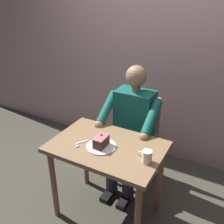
{
  "coord_description": "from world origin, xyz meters",
  "views": [
    {
      "loc": [
        -0.85,
        1.48,
        1.88
      ],
      "look_at": [
        0.01,
        -0.1,
        0.99
      ],
      "focal_mm": 40.72,
      "sensor_mm": 36.0,
      "label": 1
    }
  ],
  "objects_px": {
    "seated_person": "(131,129)",
    "cake_slice": "(101,141)",
    "coffee_cup": "(147,156)",
    "dining_table": "(107,157)",
    "chair": "(137,135)",
    "dessert_spoon": "(80,144)"
  },
  "relations": [
    {
      "from": "dining_table",
      "to": "chair",
      "type": "distance_m",
      "value": 0.65
    },
    {
      "from": "seated_person",
      "to": "cake_slice",
      "type": "distance_m",
      "value": 0.53
    },
    {
      "from": "seated_person",
      "to": "dining_table",
      "type": "bearing_deg",
      "value": 90.0
    },
    {
      "from": "dessert_spoon",
      "to": "cake_slice",
      "type": "bearing_deg",
      "value": -162.28
    },
    {
      "from": "coffee_cup",
      "to": "dessert_spoon",
      "type": "relative_size",
      "value": 0.78
    },
    {
      "from": "seated_person",
      "to": "cake_slice",
      "type": "relative_size",
      "value": 9.29
    },
    {
      "from": "dining_table",
      "to": "dessert_spoon",
      "type": "relative_size",
      "value": 6.54
    },
    {
      "from": "dining_table",
      "to": "dessert_spoon",
      "type": "height_order",
      "value": "dessert_spoon"
    },
    {
      "from": "chair",
      "to": "dessert_spoon",
      "type": "xyz_separation_m",
      "value": [
        0.2,
        0.74,
        0.25
      ]
    },
    {
      "from": "cake_slice",
      "to": "dessert_spoon",
      "type": "relative_size",
      "value": 0.98
    },
    {
      "from": "coffee_cup",
      "to": "chair",
      "type": "bearing_deg",
      "value": -62.53
    },
    {
      "from": "chair",
      "to": "coffee_cup",
      "type": "relative_size",
      "value": 8.4
    },
    {
      "from": "cake_slice",
      "to": "dessert_spoon",
      "type": "xyz_separation_m",
      "value": [
        0.17,
        0.05,
        -0.05
      ]
    },
    {
      "from": "dining_table",
      "to": "cake_slice",
      "type": "xyz_separation_m",
      "value": [
        0.03,
        0.04,
        0.17
      ]
    },
    {
      "from": "dining_table",
      "to": "seated_person",
      "type": "bearing_deg",
      "value": -90.0
    },
    {
      "from": "chair",
      "to": "coffee_cup",
      "type": "distance_m",
      "value": 0.83
    },
    {
      "from": "chair",
      "to": "dessert_spoon",
      "type": "bearing_deg",
      "value": 75.08
    },
    {
      "from": "chair",
      "to": "coffee_cup",
      "type": "bearing_deg",
      "value": 117.47
    },
    {
      "from": "dining_table",
      "to": "seated_person",
      "type": "xyz_separation_m",
      "value": [
        -0.0,
        -0.47,
        0.03
      ]
    },
    {
      "from": "coffee_cup",
      "to": "dessert_spoon",
      "type": "xyz_separation_m",
      "value": [
        0.56,
        0.04,
        -0.05
      ]
    },
    {
      "from": "chair",
      "to": "dining_table",
      "type": "bearing_deg",
      "value": 90.0
    },
    {
      "from": "coffee_cup",
      "to": "dining_table",
      "type": "bearing_deg",
      "value": -8.76
    }
  ]
}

